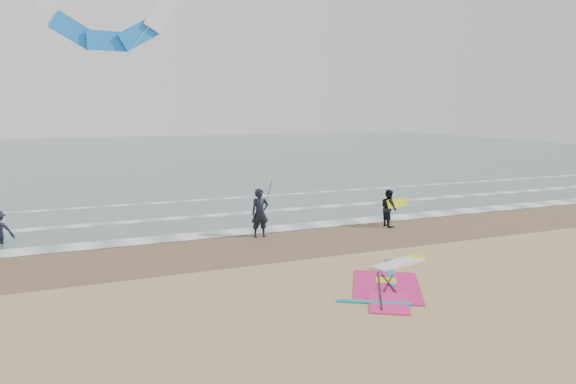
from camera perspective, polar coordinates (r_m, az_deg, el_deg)
name	(u,v)px	position (r m, az deg, el deg)	size (l,w,h in m)	color
ground	(382,288)	(15.83, 10.38, -10.42)	(120.00, 120.00, 0.00)	tan
sea_water	(159,154)	(61.32, -14.19, 4.09)	(120.00, 80.00, 0.02)	#47605E
wet_sand_band	(302,240)	(20.91, 1.60, -5.37)	(120.00, 5.00, 0.01)	brown
foam_waterline	(266,218)	(24.93, -2.46, -2.90)	(120.00, 9.15, 0.02)	white
windsurf_rig	(392,280)	(16.48, 11.46, -9.53)	(4.78, 4.52, 0.11)	white
person_standing	(260,213)	(21.24, -3.14, -2.35)	(0.74, 0.49, 2.03)	black
person_walking	(389,208)	(23.57, 11.13, -1.76)	(0.82, 0.64, 1.69)	black
held_pole	(267,201)	(21.24, -2.38, -1.04)	(0.17, 0.86, 1.82)	black
carried_kiteboard	(398,203)	(23.66, 12.09, -1.19)	(1.30, 0.51, 0.39)	yellow
surf_kite	(106,25)	(24.91, -19.54, 17.07)	(7.72, 2.57, 9.39)	white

